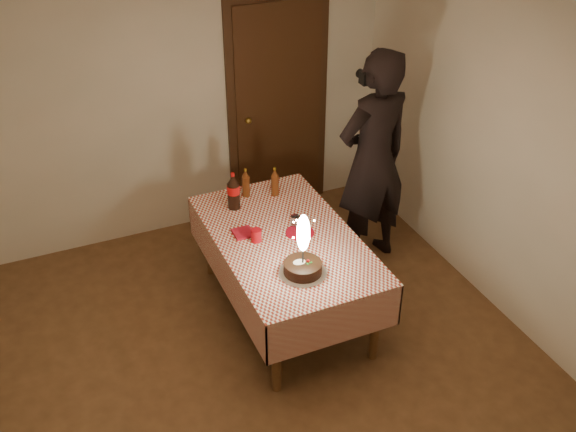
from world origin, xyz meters
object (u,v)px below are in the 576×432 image
object	(u,v)px
clear_cup	(295,221)
birthday_cake	(303,259)
red_cup	(256,235)
amber_bottle_right	(275,182)
red_plate	(300,233)
dining_table	(285,248)
amber_bottle_left	(246,183)
cola_bottle	(233,191)
photographer	(373,160)

from	to	relation	value
clear_cup	birthday_cake	bearing A→B (deg)	-109.14
red_cup	amber_bottle_right	bearing A→B (deg)	55.60
red_plate	clear_cup	distance (m)	0.11
dining_table	clear_cup	xyz separation A→B (m)	(0.13, 0.11, 0.14)
birthday_cake	red_plate	xyz separation A→B (m)	(0.19, 0.46, -0.12)
amber_bottle_left	amber_bottle_right	bearing A→B (deg)	-18.93
red_cup	cola_bottle	world-z (taller)	cola_bottle
amber_bottle_left	amber_bottle_right	distance (m)	0.24
dining_table	photographer	bearing A→B (deg)	23.39
birthday_cake	amber_bottle_left	distance (m)	1.14
red_plate	amber_bottle_right	world-z (taller)	amber_bottle_right
red_plate	birthday_cake	bearing A→B (deg)	-112.17
red_cup	amber_bottle_left	distance (m)	0.67
dining_table	birthday_cake	distance (m)	0.51
amber_bottle_right	red_plate	bearing A→B (deg)	-94.59
clear_cup	amber_bottle_left	distance (m)	0.61
amber_bottle_left	photographer	distance (m)	1.08
clear_cup	amber_bottle_right	distance (m)	0.51
cola_bottle	amber_bottle_left	size ratio (longest dim) A/B	1.25
red_plate	cola_bottle	size ratio (longest dim) A/B	0.69
birthday_cake	red_cup	bearing A→B (deg)	107.18
dining_table	cola_bottle	xyz separation A→B (m)	(-0.21, 0.55, 0.25)
clear_cup	dining_table	bearing A→B (deg)	-139.66
amber_bottle_right	cola_bottle	bearing A→B (deg)	-171.33
red_plate	cola_bottle	xyz separation A→B (m)	(-0.33, 0.55, 0.15)
red_plate	cola_bottle	distance (m)	0.66
cola_bottle	clear_cup	bearing A→B (deg)	-52.22
red_cup	amber_bottle_right	distance (m)	0.69
red_cup	red_plate	bearing A→B (deg)	-5.83
red_cup	dining_table	bearing A→B (deg)	-11.07
dining_table	photographer	world-z (taller)	photographer
birthday_cake	cola_bottle	world-z (taller)	birthday_cake
red_plate	red_cup	distance (m)	0.35
amber_bottle_right	photographer	world-z (taller)	photographer
photographer	amber_bottle_left	bearing A→B (deg)	165.66
cola_bottle	photographer	xyz separation A→B (m)	(1.19, -0.13, 0.09)
cola_bottle	amber_bottle_left	world-z (taller)	cola_bottle
cola_bottle	red_plate	bearing A→B (deg)	-58.55
clear_cup	photographer	distance (m)	0.93
red_cup	amber_bottle_right	world-z (taller)	amber_bottle_right
cola_bottle	dining_table	bearing A→B (deg)	-69.20
dining_table	amber_bottle_left	size ratio (longest dim) A/B	6.75
red_cup	amber_bottle_right	xyz separation A→B (m)	(0.39, 0.57, 0.07)
red_cup	amber_bottle_left	size ratio (longest dim) A/B	0.39
red_cup	cola_bottle	distance (m)	0.52
birthday_cake	amber_bottle_right	bearing A→B (deg)	77.49
amber_bottle_left	photographer	size ratio (longest dim) A/B	0.13
cola_bottle	photographer	bearing A→B (deg)	-6.17
red_plate	amber_bottle_right	size ratio (longest dim) A/B	0.86
dining_table	red_plate	distance (m)	0.16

